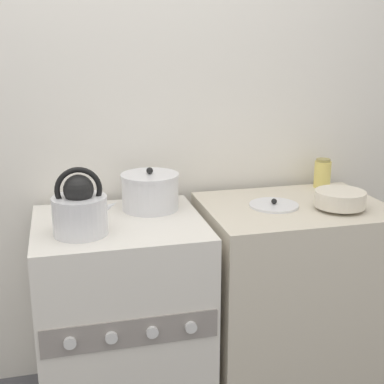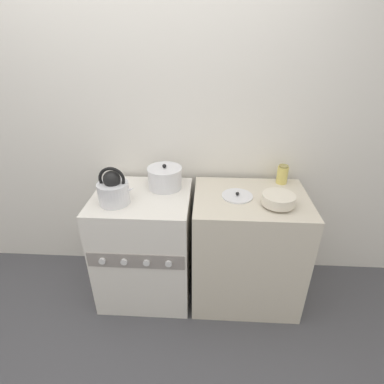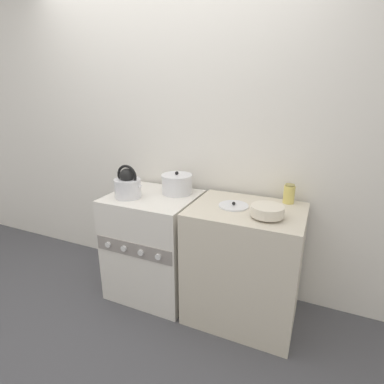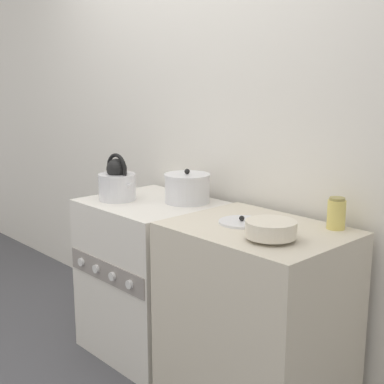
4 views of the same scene
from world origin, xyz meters
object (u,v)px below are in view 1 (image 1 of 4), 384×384
(stove, at_px, (122,318))
(kettle, at_px, (80,209))
(enamel_bowl, at_px, (340,199))
(loose_pot_lid, at_px, (274,205))
(storage_jar, at_px, (322,174))
(cooking_pot, at_px, (150,191))

(stove, bearing_deg, kettle, -144.44)
(enamel_bowl, xyz_separation_m, loose_pot_lid, (-0.25, 0.10, -0.04))
(enamel_bowl, relative_size, storage_jar, 1.51)
(stove, height_order, enamel_bowl, enamel_bowl)
(stove, xyz_separation_m, kettle, (-0.15, -0.11, 0.52))
(cooking_pot, bearing_deg, storage_jar, 6.46)
(kettle, relative_size, enamel_bowl, 1.22)
(cooking_pot, xyz_separation_m, enamel_bowl, (0.75, -0.24, -0.02))
(cooking_pot, bearing_deg, loose_pot_lid, -14.66)
(storage_jar, bearing_deg, kettle, -163.74)
(enamel_bowl, xyz_separation_m, storage_jar, (0.09, 0.33, 0.02))
(enamel_bowl, height_order, loose_pot_lid, enamel_bowl)
(stove, bearing_deg, loose_pot_lid, -0.06)
(loose_pot_lid, bearing_deg, kettle, -172.54)
(loose_pot_lid, bearing_deg, storage_jar, 33.98)
(storage_jar, xyz_separation_m, loose_pot_lid, (-0.34, -0.23, -0.06))
(stove, distance_m, storage_jar, 1.14)
(enamel_bowl, bearing_deg, storage_jar, 74.85)
(stove, xyz_separation_m, loose_pot_lid, (0.66, -0.00, 0.45))
(cooking_pot, bearing_deg, kettle, -141.51)
(kettle, bearing_deg, stove, 35.56)
(enamel_bowl, distance_m, loose_pot_lid, 0.27)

